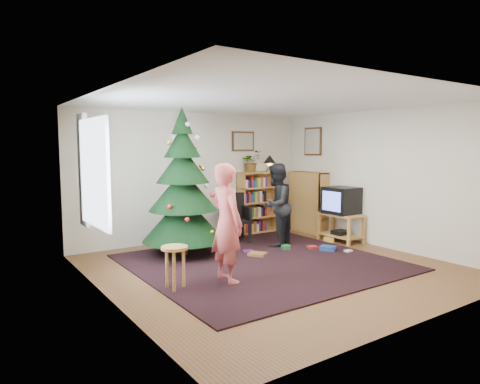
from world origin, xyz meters
TOP-DOWN VIEW (x-y plane):
  - floor at (0.00, 0.00)m, footprint 5.00×5.00m
  - ceiling at (0.00, 0.00)m, footprint 5.00×5.00m
  - wall_back at (0.00, 2.50)m, footprint 5.00×0.02m
  - wall_front at (0.00, -2.50)m, footprint 5.00×0.02m
  - wall_left at (-2.50, 0.00)m, footprint 0.02×5.00m
  - wall_right at (2.50, 0.00)m, footprint 0.02×5.00m
  - rug at (0.00, 0.30)m, footprint 3.80×3.60m
  - window_pane at (-2.47, 0.60)m, footprint 0.04×1.20m
  - curtain at (-2.43, 1.30)m, footprint 0.06×0.35m
  - picture_back at (1.15, 2.48)m, footprint 0.55×0.03m
  - picture_right at (2.48, 1.75)m, footprint 0.03×0.50m
  - christmas_tree at (-0.80, 1.40)m, footprint 1.37×1.37m
  - bookshelf_back at (1.46, 2.34)m, footprint 0.95×0.30m
  - bookshelf_right at (2.34, 1.73)m, footprint 0.30×0.95m
  - tv_stand at (2.22, 0.68)m, footprint 0.47×0.84m
  - crt_tv at (2.22, 0.68)m, footprint 0.54×0.59m
  - armchair at (0.46, 1.85)m, footprint 0.64×0.65m
  - stool at (-1.69, -0.12)m, footprint 0.34×0.34m
  - person_standing at (-0.96, -0.21)m, footprint 0.39×0.60m
  - person_by_chair at (0.92, 1.07)m, footprint 0.93×0.87m
  - potted_plant at (1.26, 2.34)m, footprint 0.48×0.44m
  - table_lamp at (1.76, 2.34)m, footprint 0.27×0.27m
  - floor_clutter at (1.09, 0.54)m, footprint 2.03×1.17m

SIDE VIEW (x-z plane):
  - floor at x=0.00m, z-range 0.00..0.00m
  - rug at x=0.00m, z-range 0.00..0.02m
  - floor_clutter at x=1.09m, z-range 0.00..0.08m
  - tv_stand at x=2.22m, z-range 0.05..0.60m
  - stool at x=-1.69m, z-range 0.16..0.73m
  - armchair at x=0.46m, z-range 0.04..0.98m
  - bookshelf_back at x=1.46m, z-range 0.01..1.31m
  - bookshelf_right at x=2.34m, z-range 0.01..1.31m
  - person_by_chair at x=0.92m, z-range 0.00..1.54m
  - crt_tv at x=2.22m, z-range 0.55..1.06m
  - person_standing at x=-0.96m, z-range 0.00..1.62m
  - christmas_tree at x=-0.80m, z-range -0.21..2.28m
  - wall_back at x=0.00m, z-range 0.00..2.50m
  - wall_front at x=0.00m, z-range 0.00..2.50m
  - wall_left at x=-2.50m, z-range 0.00..2.50m
  - wall_right at x=2.50m, z-range 0.00..2.50m
  - window_pane at x=-2.47m, z-range 0.80..2.20m
  - curtain at x=-2.43m, z-range 0.70..2.30m
  - potted_plant at x=1.26m, z-range 1.30..1.76m
  - table_lamp at x=1.76m, z-range 1.36..1.72m
  - picture_back at x=1.15m, z-range 1.74..2.16m
  - picture_right at x=2.48m, z-range 1.65..2.25m
  - ceiling at x=0.00m, z-range 2.50..2.50m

